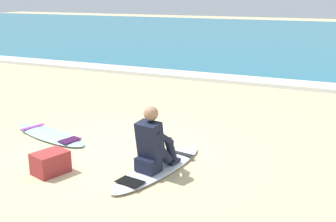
{
  "coord_description": "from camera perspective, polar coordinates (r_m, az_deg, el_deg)",
  "views": [
    {
      "loc": [
        3.33,
        -5.42,
        2.53
      ],
      "look_at": [
        0.4,
        0.91,
        0.55
      ],
      "focal_mm": 44.64,
      "sensor_mm": 36.0,
      "label": 1
    }
  ],
  "objects": [
    {
      "name": "surfboard_spare_near",
      "position": [
        7.93,
        -15.86,
        -3.12
      ],
      "size": [
        1.97,
        1.01,
        0.08
      ],
      "color": "#9ED1E5",
      "rests_on": "ground"
    },
    {
      "name": "surfboard_main",
      "position": [
        6.24,
        -1.3,
        -7.74
      ],
      "size": [
        0.85,
        2.15,
        0.08
      ],
      "color": "silver",
      "rests_on": "ground"
    },
    {
      "name": "sea",
      "position": [
        25.87,
        17.58,
        9.64
      ],
      "size": [
        80.0,
        28.0,
        0.1
      ],
      "primitive_type": "cube",
      "color": "teal",
      "rests_on": "ground"
    },
    {
      "name": "beach_bag",
      "position": [
        6.32,
        -15.76,
        -6.81
      ],
      "size": [
        0.48,
        0.56,
        0.32
      ],
      "primitive_type": "cube",
      "rotation": [
        0.0,
        0.0,
        -0.29
      ],
      "color": "maroon",
      "rests_on": "ground"
    },
    {
      "name": "surfer_seated",
      "position": [
        5.99,
        -2.0,
        -4.64
      ],
      "size": [
        0.47,
        0.75,
        0.95
      ],
      "color": "black",
      "rests_on": "surfboard_main"
    },
    {
      "name": "ground_plane",
      "position": [
        6.85,
        -6.28,
        -5.93
      ],
      "size": [
        80.0,
        80.0,
        0.0
      ],
      "primitive_type": "plane",
      "color": "#CCB584"
    },
    {
      "name": "breaking_foam",
      "position": [
        12.54,
        8.97,
        4.28
      ],
      "size": [
        80.0,
        0.9,
        0.11
      ],
      "primitive_type": "cube",
      "color": "white",
      "rests_on": "ground"
    }
  ]
}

